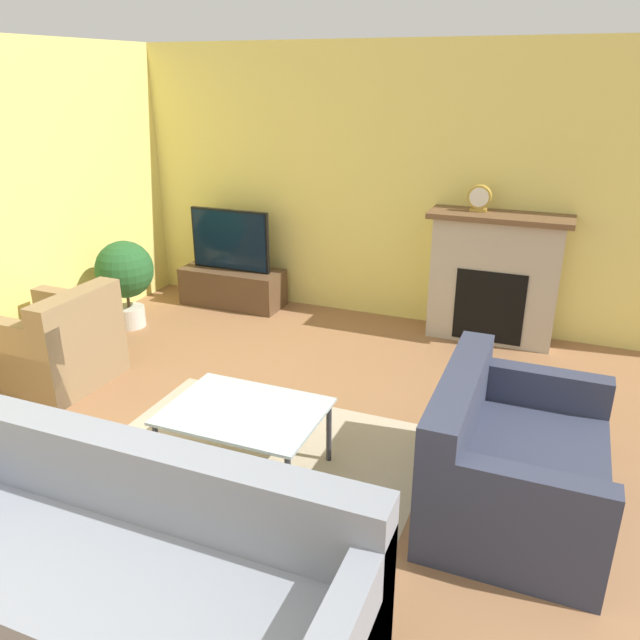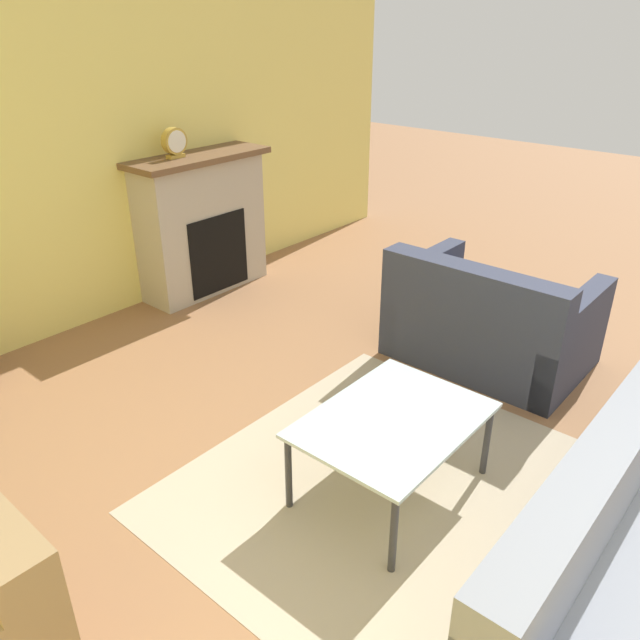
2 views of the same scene
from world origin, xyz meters
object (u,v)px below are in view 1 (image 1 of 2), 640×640
Objects in this scene: tv at (230,240)px; couch_sectional at (129,578)px; potted_plant at (125,274)px; armchair_by_window at (54,349)px; mantel_clock at (479,198)px; couch_loveseat at (510,466)px; coffee_table at (245,416)px.

couch_sectional is at bearing -66.63° from tv.
couch_sectional is 2.56× the size of potted_plant.
armchair_by_window is at bearing -79.81° from potted_plant.
armchair_by_window is 1.00× the size of potted_plant.
mantel_clock reaches higher than armchair_by_window.
couch_loveseat and armchair_by_window have the same top height.
couch_loveseat is 1.62m from coffee_table.
couch_loveseat is 3.66m from armchair_by_window.
couch_sectional is at bearing -51.94° from potted_plant.
armchair_by_window is 2.13m from coffee_table.
coffee_table is (1.63, -2.71, -0.32)m from tv.
tv is 1.17m from potted_plant.
mantel_clock is (2.99, 2.29, 1.05)m from armchair_by_window.
coffee_table is (-1.59, -0.26, 0.12)m from couch_loveseat.
tv is 0.94× the size of coffee_table.
mantel_clock is at bearing 18.36° from potted_plant.
armchair_by_window is at bearing 85.68° from couch_loveseat.
mantel_clock is (3.21, 1.07, 0.79)m from potted_plant.
armchair_by_window is 3.67× the size of mantel_clock.
coffee_table is 1.09× the size of potted_plant.
couch_sectional is 3.86m from potted_plant.
tv is 1.03× the size of potted_plant.
couch_sectional is 1.28m from coffee_table.
potted_plant is at bearing 142.35° from coffee_table.
tv is 0.40× the size of couch_sectional.
potted_plant reaches higher than coffee_table.
couch_loveseat is 5.42× the size of mantel_clock.
mantel_clock reaches higher than couch_loveseat.
potted_plant is (-2.38, 3.04, 0.26)m from couch_sectional.
couch_sectional is (1.72, -3.99, -0.44)m from tv.
tv is 4.07m from couch_loveseat.
potted_plant is at bearing 68.82° from couch_loveseat.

